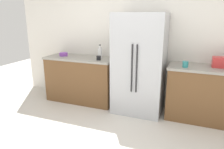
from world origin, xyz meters
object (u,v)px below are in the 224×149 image
cup_a (185,64)px  bowl_a (64,54)px  toaster (220,62)px  bottle_a (100,52)px  refrigerator (139,64)px  cup_b (99,58)px

cup_a → bowl_a: (-2.39, 0.13, -0.02)m
toaster → bottle_a: bearing=179.4°
bottle_a → toaster: bearing=-0.6°
refrigerator → cup_b: refrigerator is taller
refrigerator → bowl_a: 1.62m
toaster → cup_b: 2.05m
cup_b → bowl_a: bearing=172.0°
toaster → bowl_a: (-2.89, -0.08, -0.05)m
bottle_a → bowl_a: bottle_a is taller
cup_b → bowl_a: 0.86m
refrigerator → cup_a: bearing=-6.5°
toaster → cup_a: 0.55m
bottle_a → cup_b: 0.24m
toaster → refrigerator: bearing=-174.8°
toaster → bottle_a: bottle_a is taller
refrigerator → bottle_a: size_ratio=6.85×
cup_a → cup_b: (-1.53, 0.01, -0.01)m
refrigerator → cup_a: (0.77, -0.09, 0.08)m
cup_a → cup_b: bearing=179.6°
bowl_a → refrigerator: bearing=-1.5°
toaster → bottle_a: (-2.11, 0.02, 0.02)m
toaster → bowl_a: toaster is taller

